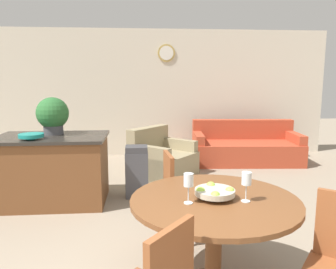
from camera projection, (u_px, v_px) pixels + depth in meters
wall_back at (144, 93)px, 7.07m from camera, size 8.00×0.09×2.70m
dining_table at (214, 220)px, 2.45m from camera, size 1.25×1.25×0.76m
dining_chair_far_side at (180, 193)px, 3.28m from camera, size 0.46×0.46×0.92m
fruit_bowl at (215, 192)px, 2.41m from camera, size 0.30×0.30×0.09m
wine_glass_left at (189, 181)px, 2.30m from camera, size 0.07×0.07×0.22m
wine_glass_right at (246, 180)px, 2.33m from camera, size 0.07×0.07×0.22m
kitchen_island at (53, 169)px, 4.35m from camera, size 1.43×0.91×0.91m
teal_bowl at (31, 136)px, 4.03m from camera, size 0.30×0.30×0.07m
potted_plant at (53, 115)px, 4.38m from camera, size 0.43×0.43×0.50m
trash_bin at (137, 172)px, 4.60m from camera, size 0.31×0.27×0.72m
couch at (245, 148)px, 6.57m from camera, size 2.13×1.11×0.82m
armchair at (162, 160)px, 5.62m from camera, size 1.26×1.27×0.82m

